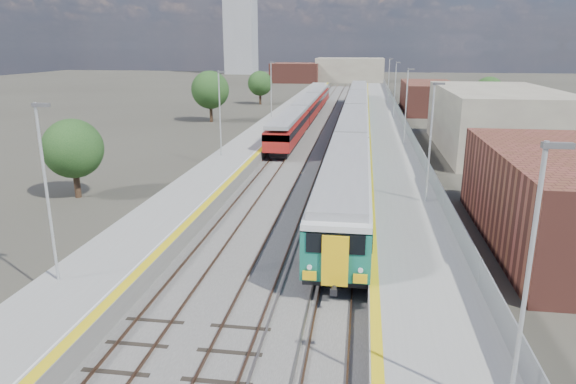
# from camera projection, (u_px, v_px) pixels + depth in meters

# --- Properties ---
(ground) EXTENTS (320.00, 320.00, 0.00)m
(ground) POSITION_uv_depth(u_px,v_px,m) (341.00, 139.00, 60.70)
(ground) COLOR #47443A
(ground) RESTS_ON ground
(ballast_bed) EXTENTS (10.50, 155.00, 0.06)m
(ballast_bed) POSITION_uv_depth(u_px,v_px,m) (324.00, 135.00, 63.39)
(ballast_bed) COLOR #565451
(ballast_bed) RESTS_ON ground
(tracks) EXTENTS (8.96, 160.00, 0.17)m
(tracks) POSITION_uv_depth(u_px,v_px,m) (330.00, 132.00, 64.88)
(tracks) COLOR #4C3323
(tracks) RESTS_ON ground
(platform_right) EXTENTS (4.70, 155.00, 8.52)m
(platform_right) POSITION_uv_depth(u_px,v_px,m) (386.00, 132.00, 62.20)
(platform_right) COLOR slate
(platform_right) RESTS_ON ground
(platform_left) EXTENTS (4.30, 155.00, 8.52)m
(platform_left) POSITION_uv_depth(u_px,v_px,m) (270.00, 129.00, 64.18)
(platform_left) COLOR slate
(platform_left) RESTS_ON ground
(buildings) EXTENTS (72.00, 185.50, 40.00)m
(buildings) POSITION_uv_depth(u_px,v_px,m) (292.00, 45.00, 144.56)
(buildings) COLOR brown
(buildings) RESTS_ON ground
(green_train) EXTENTS (3.02, 83.96, 3.32)m
(green_train) POSITION_uv_depth(u_px,v_px,m) (355.00, 118.00, 60.89)
(green_train) COLOR black
(green_train) RESTS_ON ground
(red_train) EXTENTS (2.64, 53.61, 3.33)m
(red_train) POSITION_uv_depth(u_px,v_px,m) (307.00, 109.00, 72.95)
(red_train) COLOR black
(red_train) RESTS_ON ground
(tree_a) EXTENTS (4.22, 4.22, 5.71)m
(tree_a) POSITION_uv_depth(u_px,v_px,m) (73.00, 149.00, 36.29)
(tree_a) COLOR #382619
(tree_a) RESTS_ON ground
(tree_b) EXTENTS (5.34, 5.34, 7.24)m
(tree_b) POSITION_uv_depth(u_px,v_px,m) (210.00, 90.00, 72.77)
(tree_b) COLOR #382619
(tree_b) RESTS_ON ground
(tree_c) EXTENTS (4.53, 4.53, 6.14)m
(tree_c) POSITION_uv_depth(u_px,v_px,m) (260.00, 83.00, 94.96)
(tree_c) COLOR #382619
(tree_c) RESTS_ON ground
(tree_d) EXTENTS (4.51, 4.51, 6.11)m
(tree_d) POSITION_uv_depth(u_px,v_px,m) (489.00, 92.00, 78.19)
(tree_d) COLOR #382619
(tree_d) RESTS_ON ground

